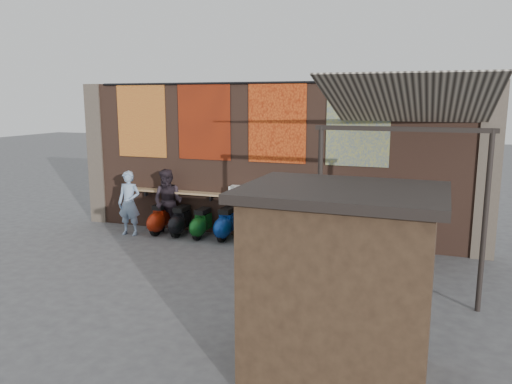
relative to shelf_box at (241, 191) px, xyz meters
The scene contains 35 objects.
ground 2.68m from the shelf_box, 75.43° to the right, with size 70.00×70.00×0.00m, color #474749.
brick_wall 1.04m from the shelf_box, 33.79° to the left, with size 10.00×0.40×4.00m, color brown.
pier_left 4.68m from the shelf_box, behind, with size 0.50×0.50×4.00m, color #4C4238.
pier_right 5.86m from the shelf_box, ahead, with size 0.50×0.50×4.00m, color #4C4238.
eating_counter 0.62m from the shelf_box, ahead, with size 8.00×0.32×0.05m, color #9E7A51.
shelf_box is the anchor object (origin of this frame).
tapestry_redgold 3.48m from the shelf_box, behind, with size 1.50×0.02×2.00m, color maroon.
tapestry_sun 2.08m from the shelf_box, behind, with size 1.50×0.02×2.00m, color red.
tapestry_orange 1.98m from the shelf_box, 11.34° to the left, with size 1.50×0.02×2.00m, color #CD4E19.
tapestry_multi 3.39m from the shelf_box, ahead, with size 1.50×0.02×2.00m, color #273F8F.
hang_rail 2.80m from the shelf_box, 15.87° to the left, with size 0.06×0.06×9.50m, color black.
scooter_stool_0 2.40m from the shelf_box, behind, with size 0.37×0.83×0.79m, color #9C200C, non-canonical shape.
scooter_stool_1 1.85m from the shelf_box, 168.77° to the right, with size 0.37×0.81×0.77m, color black, non-canonical shape.
scooter_stool_2 1.35m from the shelf_box, 160.98° to the right, with size 0.36×0.80×0.76m, color #105219, non-canonical shape.
scooter_stool_3 0.94m from the shelf_box, 138.71° to the right, with size 0.39×0.86×0.82m, color navy, non-canonical shape.
scooter_stool_4 0.99m from the shelf_box, 40.42° to the right, with size 0.38×0.83×0.79m, color #0D590C, non-canonical shape.
scooter_stool_5 1.34m from the shelf_box, 19.02° to the right, with size 0.35×0.78×0.74m, color #0D0D82, non-canonical shape.
scooter_stool_6 1.86m from the shelf_box, 12.24° to the right, with size 0.38×0.84×0.80m, color black, non-canonical shape.
scooter_stool_7 2.42m from the shelf_box, ahead, with size 0.38×0.85×0.81m, color navy, non-canonical shape.
scooter_stool_8 3.11m from the shelf_box, ahead, with size 0.39×0.87×0.83m, color #131D48, non-canonical shape.
scooter_stool_9 3.67m from the shelf_box, ahead, with size 0.34×0.77×0.73m, color maroon, non-canonical shape.
diner_left 3.03m from the shelf_box, 166.63° to the right, with size 0.63×0.41×1.72m, color #839DBF.
diner_right 2.03m from the shelf_box, behind, with size 0.85×0.67×1.76m, color #291F27.
shopper_navy 4.33m from the shelf_box, 19.70° to the right, with size 0.92×0.38×1.57m, color black.
shopper_grey 4.51m from the shelf_box, 26.87° to the right, with size 1.06×0.61×1.63m, color #5C5D61.
shopper_tan 4.29m from the shelf_box, 13.68° to the right, with size 0.89×0.58×1.83m, color #7F6551.
market_stall 6.77m from the shelf_box, 57.83° to the right, with size 2.21×1.66×2.40m, color black.
stall_roof 6.88m from the shelf_box, 57.83° to the right, with size 2.48×1.91×0.12m, color black.
stall_sign 6.09m from the shelf_box, 53.38° to the right, with size 1.20×0.04×0.50m, color gold.
stall_shelf 6.09m from the shelf_box, 53.38° to the right, with size 1.84×0.10×0.06m, color #473321.
awning_canvas 4.90m from the shelf_box, 18.86° to the right, with size 3.20×3.40×0.03m, color beige.
awning_ledger 4.91m from the shelf_box, ahead, with size 3.30×0.08×0.12m, color #33261C.
awning_header 5.34m from the shelf_box, 35.29° to the right, with size 3.00×0.08×0.08m, color black.
awning_post_left 3.97m from the shelf_box, 47.07° to the right, with size 0.09×0.09×3.10m, color black.
awning_post_right 6.22m from the shelf_box, 27.81° to the right, with size 0.09×0.09×3.10m, color black.
Camera 1 is at (4.04, -9.46, 3.58)m, focal length 35.00 mm.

